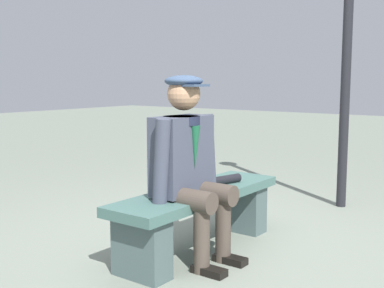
# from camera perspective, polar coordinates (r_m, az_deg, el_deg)

# --- Properties ---
(ground_plane) EXTENTS (30.00, 30.00, 0.00)m
(ground_plane) POSITION_cam_1_polar(r_m,az_deg,el_deg) (3.81, 0.74, -12.14)
(ground_plane) COLOR gray
(bench) EXTENTS (1.60, 0.45, 0.47)m
(bench) POSITION_cam_1_polar(r_m,az_deg,el_deg) (3.72, 0.75, -7.66)
(bench) COLOR #40625B
(bench) RESTS_ON ground
(seated_man) EXTENTS (0.64, 0.58, 1.31)m
(seated_man) POSITION_cam_1_polar(r_m,az_deg,el_deg) (3.44, -0.41, -1.85)
(seated_man) COLOR #404555
(seated_man) RESTS_ON ground
(rolled_magazine) EXTENTS (0.30, 0.14, 0.07)m
(rolled_magazine) POSITION_cam_1_polar(r_m,az_deg,el_deg) (3.88, 3.81, -4.12)
(rolled_magazine) COLOR black
(rolled_magazine) RESTS_ON bench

